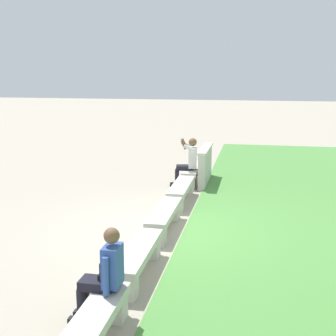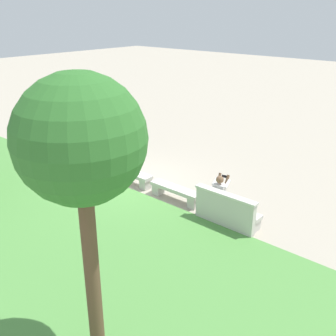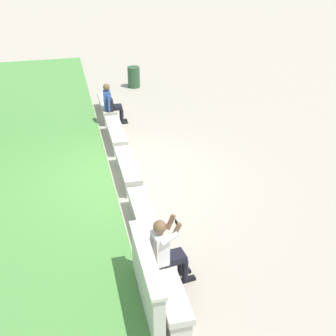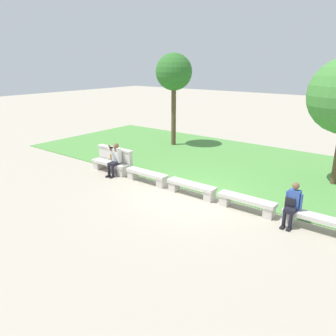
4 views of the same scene
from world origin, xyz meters
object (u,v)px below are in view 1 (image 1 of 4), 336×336
object	(u,v)px
bench_main	(193,172)
bench_end	(92,329)
person_distant	(104,272)
person_photographer	(188,159)
backpack	(110,274)
bench_mid	(164,217)
bench_near	(181,190)
bench_far	(138,257)

from	to	relation	value
bench_main	bench_end	xyz separation A→B (m)	(8.27, 0.00, 0.00)
person_distant	person_photographer	bearing A→B (deg)	-179.92
person_photographer	backpack	distance (m)	7.11
backpack	bench_end	bearing A→B (deg)	1.33
bench_end	backpack	distance (m)	0.81
person_distant	backpack	xyz separation A→B (m)	(-0.06, 0.05, -0.05)
bench_mid	person_distant	distance (m)	3.48
bench_mid	backpack	distance (m)	3.42
bench_end	person_distant	distance (m)	0.77
person_photographer	backpack	size ratio (longest dim) A/B	3.08
person_distant	backpack	world-z (taller)	person_distant
person_photographer	backpack	bearing A→B (deg)	0.48
bench_mid	person_distant	size ratio (longest dim) A/B	1.46
bench_end	person_distant	size ratio (longest dim) A/B	1.46
bench_end	bench_near	bearing A→B (deg)	180.00
bench_near	person_photographer	distance (m)	1.71
bench_near	person_distant	distance (m)	5.54
bench_far	person_photographer	size ratio (longest dim) A/B	1.39
bench_near	bench_far	size ratio (longest dim) A/B	1.00
person_photographer	backpack	world-z (taller)	person_photographer
bench_end	bench_mid	bearing A→B (deg)	180.00
bench_mid	backpack	world-z (taller)	backpack
bench_far	person_distant	distance (m)	1.45
bench_main	bench_far	distance (m)	6.20
bench_main	backpack	distance (m)	7.54
bench_near	bench_end	xyz separation A→B (m)	(6.20, 0.00, 0.00)
backpack	person_distant	bearing A→B (deg)	-37.63
bench_near	backpack	world-z (taller)	backpack
person_photographer	person_distant	distance (m)	7.18
bench_main	backpack	bearing A→B (deg)	-0.13
bench_main	backpack	xyz separation A→B (m)	(7.53, -0.02, 0.33)
person_distant	bench_mid	bearing A→B (deg)	178.90
bench_main	backpack	world-z (taller)	backpack
bench_main	bench_mid	xyz separation A→B (m)	(4.13, 0.00, 0.00)
bench_main	person_distant	distance (m)	7.61
bench_mid	person_distant	bearing A→B (deg)	-1.10
bench_end	person_photographer	size ratio (longest dim) A/B	1.39
bench_main	bench_end	world-z (taller)	same
bench_far	bench_end	xyz separation A→B (m)	(2.07, 0.00, 0.00)
bench_near	person_photographer	xyz separation A→B (m)	(-1.65, -0.08, 0.44)
bench_near	person_distant	size ratio (longest dim) A/B	1.46
bench_end	person_distant	xyz separation A→B (m)	(-0.67, -0.07, 0.38)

